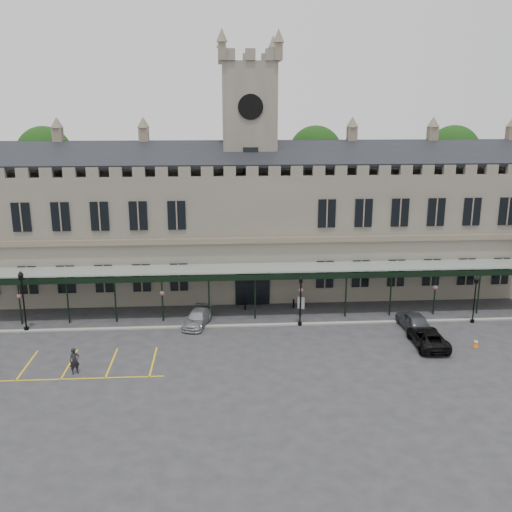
{
  "coord_description": "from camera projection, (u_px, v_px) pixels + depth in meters",
  "views": [
    {
      "loc": [
        -3.04,
        -39.68,
        18.06
      ],
      "look_at": [
        0.0,
        6.0,
        6.0
      ],
      "focal_mm": 40.0,
      "sensor_mm": 36.0,
      "label": 1
    }
  ],
  "objects": [
    {
      "name": "tree_behind_left",
      "position": [
        45.0,
        156.0,
        62.53
      ],
      "size": [
        6.0,
        6.0,
        16.0
      ],
      "color": "#332314",
      "rests_on": "ground"
    },
    {
      "name": "tree_behind_mid",
      "position": [
        315.0,
        154.0,
        64.46
      ],
      "size": [
        6.0,
        6.0,
        16.0
      ],
      "color": "#332314",
      "rests_on": "ground"
    },
    {
      "name": "tree_behind_right",
      "position": [
        453.0,
        153.0,
        65.48
      ],
      "size": [
        6.0,
        6.0,
        16.0
      ],
      "color": "#332314",
      "rests_on": "ground"
    },
    {
      "name": "parking_markings",
      "position": [
        68.0,
        367.0,
        40.74
      ],
      "size": [
        16.0,
        6.0,
        0.01
      ],
      "primitive_type": null,
      "color": "gold",
      "rests_on": "ground"
    },
    {
      "name": "car_taxi",
      "position": [
        197.0,
        318.0,
        48.36
      ],
      "size": [
        2.83,
        4.65,
        1.26
      ],
      "primitive_type": "imported",
      "rotation": [
        0.0,
        0.0,
        -0.26
      ],
      "color": "#929599",
      "rests_on": "ground"
    },
    {
      "name": "car_right_a",
      "position": [
        413.0,
        320.0,
        47.44
      ],
      "size": [
        1.97,
        4.63,
        1.56
      ],
      "primitive_type": "imported",
      "rotation": [
        0.0,
        0.0,
        3.17
      ],
      "color": "#36393E",
      "rests_on": "ground"
    },
    {
      "name": "canopy",
      "position": [
        255.0,
        292.0,
        49.67
      ],
      "size": [
        50.0,
        4.1,
        4.3
      ],
      "color": "#8C9E93",
      "rests_on": "ground"
    },
    {
      "name": "lamp_post_right",
      "position": [
        475.0,
        295.0,
        48.51
      ],
      "size": [
        0.39,
        0.39,
        4.17
      ],
      "color": "black",
      "rests_on": "ground"
    },
    {
      "name": "bollard_left",
      "position": [
        245.0,
        305.0,
        52.05
      ],
      "size": [
        0.16,
        0.16,
        0.88
      ],
      "primitive_type": "cylinder",
      "color": "black",
      "rests_on": "ground"
    },
    {
      "name": "clock_tower",
      "position": [
        249.0,
        159.0,
        55.18
      ],
      "size": [
        5.6,
        5.6,
        24.8
      ],
      "color": "#635D52",
      "rests_on": "ground"
    },
    {
      "name": "car_van",
      "position": [
        428.0,
        338.0,
        44.15
      ],
      "size": [
        2.46,
        5.04,
        1.38
      ],
      "primitive_type": "imported",
      "rotation": [
        0.0,
        0.0,
        3.11
      ],
      "color": "black",
      "rests_on": "ground"
    },
    {
      "name": "station_building",
      "position": [
        249.0,
        226.0,
        56.79
      ],
      "size": [
        60.0,
        10.36,
        17.3
      ],
      "color": "#635D52",
      "rests_on": "ground"
    },
    {
      "name": "kerb",
      "position": [
        256.0,
        325.0,
        48.38
      ],
      "size": [
        60.0,
        0.4,
        0.12
      ],
      "primitive_type": "cube",
      "color": "gray",
      "rests_on": "ground"
    },
    {
      "name": "sign_board",
      "position": [
        301.0,
        303.0,
        52.31
      ],
      "size": [
        0.64,
        0.27,
        1.13
      ],
      "rotation": [
        0.0,
        0.0,
        -0.35
      ],
      "color": "black",
      "rests_on": "ground"
    },
    {
      "name": "ground",
      "position": [
        261.0,
        353.0,
        43.08
      ],
      "size": [
        140.0,
        140.0,
        0.0
      ],
      "primitive_type": "plane",
      "color": "#2A2A2D"
    },
    {
      "name": "bollard_right",
      "position": [
        294.0,
        304.0,
        52.53
      ],
      "size": [
        0.15,
        0.15,
        0.86
      ],
      "primitive_type": "cylinder",
      "color": "black",
      "rests_on": "ground"
    },
    {
      "name": "lamp_post_left",
      "position": [
        23.0,
        296.0,
        46.47
      ],
      "size": [
        0.49,
        0.49,
        5.2
      ],
      "color": "black",
      "rests_on": "ground"
    },
    {
      "name": "traffic_cone",
      "position": [
        476.0,
        343.0,
        44.07
      ],
      "size": [
        0.43,
        0.43,
        0.68
      ],
      "rotation": [
        0.0,
        0.0,
        0.3
      ],
      "color": "#FE5B08",
      "rests_on": "ground"
    },
    {
      "name": "person_a",
      "position": [
        75.0,
        361.0,
        39.51
      ],
      "size": [
        0.82,
        0.74,
        1.89
      ],
      "primitive_type": "imported",
      "rotation": [
        0.0,
        0.0,
        0.53
      ],
      "color": "black",
      "rests_on": "ground"
    },
    {
      "name": "lamp_post_mid",
      "position": [
        300.0,
        296.0,
        47.83
      ],
      "size": [
        0.42,
        0.42,
        4.44
      ],
      "color": "black",
      "rests_on": "ground"
    }
  ]
}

